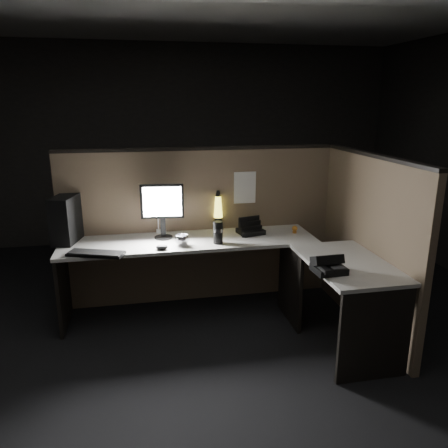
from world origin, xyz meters
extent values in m
plane|color=black|center=(0.00, 0.00, 0.00)|extent=(6.00, 6.00, 0.00)
plane|color=#282623|center=(0.00, 3.00, 1.35)|extent=(6.00, 0.00, 6.00)
cube|color=brown|center=(0.00, 0.93, 0.75)|extent=(2.66, 0.06, 1.50)
cube|color=brown|center=(1.33, 0.10, 0.75)|extent=(0.06, 1.66, 1.50)
cube|color=beige|center=(-0.15, 0.60, 0.71)|extent=(2.30, 0.60, 0.03)
cube|color=beige|center=(1.00, -0.20, 0.71)|extent=(0.60, 1.00, 0.03)
cube|color=black|center=(-1.28, 0.60, 0.35)|extent=(0.03, 0.55, 0.70)
cube|color=black|center=(1.00, -0.68, 0.35)|extent=(0.55, 0.03, 0.70)
cube|color=black|center=(0.72, 0.30, 0.35)|extent=(0.03, 0.55, 0.70)
cube|color=black|center=(-1.22, 0.78, 0.94)|extent=(0.27, 0.43, 0.41)
cylinder|color=black|center=(-0.38, 0.70, 0.74)|extent=(0.17, 0.17, 0.01)
cube|color=black|center=(-0.38, 0.72, 0.84)|extent=(0.05, 0.04, 0.18)
cube|color=black|center=(-0.38, 0.71, 1.07)|extent=(0.39, 0.07, 0.31)
cube|color=white|center=(-0.38, 0.69, 1.07)|extent=(0.34, 0.03, 0.27)
cube|color=black|center=(-0.95, 0.34, 0.74)|extent=(0.48, 0.30, 0.02)
ellipsoid|color=black|center=(-0.41, 0.38, 0.75)|extent=(0.10, 0.08, 0.04)
cube|color=white|center=(-0.41, 0.88, 0.75)|extent=(0.04, 0.05, 0.03)
cylinder|color=white|center=(-0.41, 0.88, 0.86)|extent=(0.01, 0.01, 0.19)
cylinder|color=white|center=(-0.41, 0.82, 0.95)|extent=(0.01, 0.13, 0.01)
sphere|color=white|center=(-0.41, 0.74, 0.94)|extent=(0.05, 0.05, 0.05)
cube|color=black|center=(0.44, 0.67, 0.75)|extent=(0.26, 0.25, 0.04)
cube|color=black|center=(0.44, 0.64, 0.79)|extent=(0.22, 0.07, 0.08)
cube|color=black|center=(0.44, 0.74, 0.82)|extent=(0.22, 0.07, 0.15)
cone|color=black|center=(0.17, 0.88, 0.79)|extent=(0.10, 0.10, 0.12)
cone|color=#FDF342|center=(0.17, 0.88, 0.96)|extent=(0.09, 0.09, 0.21)
sphere|color=brown|center=(0.17, 0.88, 0.89)|extent=(0.04, 0.04, 0.04)
sphere|color=brown|center=(0.17, 0.88, 0.97)|extent=(0.03, 0.03, 0.03)
cone|color=black|center=(0.17, 0.88, 1.09)|extent=(0.05, 0.05, 0.06)
cylinder|color=black|center=(0.09, 0.45, 0.83)|extent=(0.09, 0.09, 0.20)
imported|color=silver|center=(-0.23, 0.46, 0.78)|extent=(0.15, 0.15, 0.09)
sphere|color=orange|center=(0.86, 0.61, 0.78)|extent=(0.05, 0.05, 0.05)
cube|color=white|center=(0.43, 0.90, 1.13)|extent=(0.22, 0.00, 0.31)
cube|color=black|center=(0.76, -0.38, 0.75)|extent=(0.23, 0.21, 0.05)
cube|color=black|center=(0.76, -0.34, 0.81)|extent=(0.23, 0.14, 0.10)
cube|color=black|center=(0.69, -0.43, 0.78)|extent=(0.06, 0.17, 0.03)
cube|color=#3F3F42|center=(0.81, -0.41, 0.78)|extent=(0.10, 0.10, 0.00)
camera|label=1|loc=(-0.58, -3.16, 1.94)|focal=35.00mm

